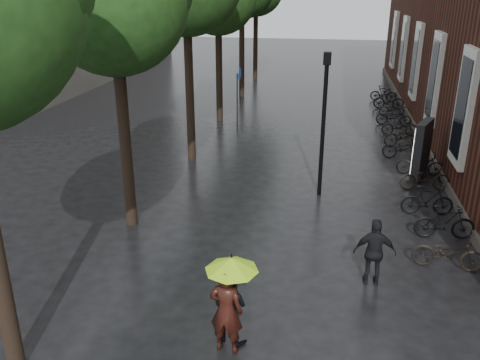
% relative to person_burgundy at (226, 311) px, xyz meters
% --- Properties ---
extents(person_burgundy, '(0.69, 0.49, 1.76)m').
position_rel_person_burgundy_xyz_m(person_burgundy, '(0.00, 0.00, 0.00)').
color(person_burgundy, black).
rests_on(person_burgundy, ground).
extents(person_black, '(0.91, 0.83, 1.52)m').
position_rel_person_burgundy_xyz_m(person_black, '(0.00, 0.33, -0.12)').
color(person_black, black).
rests_on(person_black, ground).
extents(lime_umbrella, '(1.01, 1.01, 1.49)m').
position_rel_person_burgundy_xyz_m(lime_umbrella, '(0.08, 0.18, 0.91)').
color(lime_umbrella, black).
rests_on(lime_umbrella, ground).
extents(pedestrian_walking, '(0.96, 0.42, 1.63)m').
position_rel_person_burgundy_xyz_m(pedestrian_walking, '(2.89, 2.85, -0.06)').
color(pedestrian_walking, black).
rests_on(pedestrian_walking, ground).
extents(parked_bicycles, '(2.08, 19.86, 1.00)m').
position_rel_person_burgundy_xyz_m(parked_bicycles, '(4.89, 12.95, -0.43)').
color(parked_bicycles, black).
rests_on(parked_bicycles, ground).
extents(ad_lightbox, '(0.32, 1.39, 2.10)m').
position_rel_person_burgundy_xyz_m(ad_lightbox, '(4.97, 10.16, 0.18)').
color(ad_lightbox, black).
rests_on(ad_lightbox, ground).
extents(lamp_post, '(0.24, 0.24, 4.63)m').
position_rel_person_burgundy_xyz_m(lamp_post, '(1.51, 8.00, 1.93)').
color(lamp_post, black).
rests_on(lamp_post, ground).
extents(cycle_sign, '(0.16, 0.54, 2.98)m').
position_rel_person_burgundy_xyz_m(cycle_sign, '(-2.46, 15.04, 1.09)').
color(cycle_sign, '#262628').
rests_on(cycle_sign, ground).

